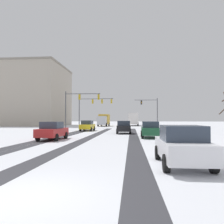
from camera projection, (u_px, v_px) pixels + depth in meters
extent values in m
plane|color=silver|center=(24.00, 197.00, 5.45)|extent=(300.00, 300.00, 0.00)
cube|color=#38383D|center=(65.00, 137.00, 23.71)|extent=(0.73, 39.52, 0.01)
cube|color=#38383D|center=(134.00, 137.00, 23.09)|extent=(0.99, 39.52, 0.01)
cube|color=#38383D|center=(91.00, 137.00, 23.47)|extent=(1.03, 39.52, 0.01)
cube|color=#38383D|center=(56.00, 137.00, 23.79)|extent=(1.05, 39.52, 0.01)
cube|color=white|center=(210.00, 139.00, 20.71)|extent=(4.00, 39.52, 0.12)
cylinder|color=#47474C|center=(157.00, 113.00, 50.56)|extent=(0.18, 0.18, 6.50)
cylinder|color=#47474C|center=(146.00, 100.00, 50.76)|extent=(5.10, 0.33, 0.12)
cube|color=black|center=(141.00, 102.00, 50.79)|extent=(0.33, 0.25, 0.90)
sphere|color=black|center=(141.00, 101.00, 50.64)|extent=(0.20, 0.20, 0.20)
sphere|color=orange|center=(141.00, 102.00, 50.63)|extent=(0.20, 0.20, 0.20)
sphere|color=black|center=(141.00, 104.00, 50.62)|extent=(0.20, 0.20, 0.20)
cylinder|color=#47474C|center=(79.00, 112.00, 48.02)|extent=(0.18, 0.18, 6.50)
cylinder|color=#47474C|center=(96.00, 99.00, 47.68)|extent=(7.28, 0.34, 0.12)
cube|color=#B79319|center=(93.00, 101.00, 47.75)|extent=(0.33, 0.25, 0.90)
sphere|color=black|center=(93.00, 100.00, 47.92)|extent=(0.20, 0.20, 0.20)
sphere|color=orange|center=(93.00, 101.00, 47.91)|extent=(0.20, 0.20, 0.20)
sphere|color=black|center=(93.00, 103.00, 47.90)|extent=(0.20, 0.20, 0.20)
cube|color=#B79319|center=(102.00, 101.00, 47.52)|extent=(0.33, 0.25, 0.90)
sphere|color=black|center=(102.00, 100.00, 47.68)|extent=(0.20, 0.20, 0.20)
sphere|color=orange|center=(102.00, 101.00, 47.68)|extent=(0.20, 0.20, 0.20)
sphere|color=black|center=(102.00, 103.00, 47.67)|extent=(0.20, 0.20, 0.20)
cube|color=#B79319|center=(111.00, 101.00, 47.29)|extent=(0.33, 0.25, 0.90)
sphere|color=black|center=(112.00, 100.00, 47.45)|extent=(0.20, 0.20, 0.20)
sphere|color=orange|center=(112.00, 101.00, 47.44)|extent=(0.20, 0.20, 0.20)
sphere|color=black|center=(112.00, 103.00, 47.44)|extent=(0.20, 0.20, 0.20)
cylinder|color=#47474C|center=(66.00, 111.00, 38.06)|extent=(0.18, 0.18, 6.50)
cylinder|color=#47474C|center=(83.00, 94.00, 38.03)|extent=(5.88, 0.40, 0.12)
cube|color=#B79319|center=(80.00, 97.00, 38.04)|extent=(0.33, 0.25, 0.90)
sphere|color=black|center=(80.00, 95.00, 38.21)|extent=(0.20, 0.20, 0.20)
sphere|color=orange|center=(80.00, 97.00, 38.20)|extent=(0.20, 0.20, 0.20)
sphere|color=black|center=(80.00, 99.00, 38.19)|extent=(0.20, 0.20, 0.20)
cube|color=#B79319|center=(99.00, 97.00, 37.92)|extent=(0.33, 0.25, 0.90)
sphere|color=black|center=(99.00, 95.00, 38.08)|extent=(0.20, 0.20, 0.20)
sphere|color=orange|center=(99.00, 97.00, 38.08)|extent=(0.20, 0.20, 0.20)
sphere|color=black|center=(99.00, 99.00, 38.07)|extent=(0.20, 0.20, 0.20)
cube|color=yellow|center=(87.00, 127.00, 35.02)|extent=(1.79, 4.13, 0.70)
cube|color=#2D3847|center=(87.00, 122.00, 34.89)|extent=(1.60, 1.93, 0.60)
cylinder|color=black|center=(84.00, 128.00, 36.35)|extent=(0.23, 0.64, 0.64)
cylinder|color=black|center=(94.00, 128.00, 36.18)|extent=(0.23, 0.64, 0.64)
cylinder|color=black|center=(80.00, 129.00, 33.83)|extent=(0.23, 0.64, 0.64)
cylinder|color=black|center=(91.00, 129.00, 33.66)|extent=(0.23, 0.64, 0.64)
cube|color=black|center=(124.00, 128.00, 28.93)|extent=(1.82, 4.15, 0.70)
cube|color=#2D3847|center=(124.00, 123.00, 28.80)|extent=(1.62, 1.95, 0.60)
cylinder|color=black|center=(118.00, 130.00, 30.23)|extent=(0.24, 0.65, 0.64)
cylinder|color=black|center=(130.00, 130.00, 30.14)|extent=(0.24, 0.65, 0.64)
cylinder|color=black|center=(117.00, 131.00, 27.70)|extent=(0.24, 0.65, 0.64)
cylinder|color=black|center=(130.00, 132.00, 27.61)|extent=(0.24, 0.65, 0.64)
cube|color=#194C2D|center=(150.00, 131.00, 22.49)|extent=(1.79, 4.14, 0.70)
cube|color=#2D3847|center=(150.00, 124.00, 22.36)|extent=(1.60, 1.93, 0.60)
cylinder|color=black|center=(142.00, 134.00, 23.83)|extent=(0.23, 0.64, 0.64)
cylinder|color=black|center=(157.00, 134.00, 23.66)|extent=(0.23, 0.64, 0.64)
cylinder|color=black|center=(142.00, 135.00, 21.31)|extent=(0.23, 0.64, 0.64)
cylinder|color=black|center=(160.00, 135.00, 21.13)|extent=(0.23, 0.64, 0.64)
cube|color=red|center=(53.00, 132.00, 20.25)|extent=(1.80, 4.14, 0.70)
cube|color=#2D3847|center=(52.00, 125.00, 20.12)|extent=(1.61, 1.94, 0.60)
cylinder|color=black|center=(49.00, 135.00, 21.59)|extent=(0.24, 0.65, 0.64)
cylinder|color=black|center=(66.00, 135.00, 21.42)|extent=(0.24, 0.65, 0.64)
cylinder|color=black|center=(38.00, 137.00, 19.07)|extent=(0.24, 0.65, 0.64)
cylinder|color=black|center=(56.00, 137.00, 18.89)|extent=(0.24, 0.65, 0.64)
cube|color=silver|center=(182.00, 149.00, 9.15)|extent=(1.70, 4.10, 0.70)
cube|color=#2D3847|center=(182.00, 133.00, 9.02)|extent=(1.56, 1.90, 0.60)
cylinder|color=black|center=(158.00, 152.00, 10.47)|extent=(0.22, 0.64, 0.64)
cylinder|color=black|center=(193.00, 153.00, 10.34)|extent=(0.22, 0.64, 0.64)
cylinder|color=black|center=(166.00, 163.00, 7.94)|extent=(0.22, 0.64, 0.64)
cylinder|color=black|center=(214.00, 164.00, 7.80)|extent=(0.22, 0.64, 0.64)
cube|color=silver|center=(133.00, 119.00, 61.91)|extent=(2.67, 11.04, 2.90)
cube|color=#283342|center=(133.00, 117.00, 61.92)|extent=(2.70, 10.16, 0.90)
cylinder|color=black|center=(138.00, 124.00, 57.91)|extent=(0.31, 0.96, 0.96)
cylinder|color=black|center=(129.00, 124.00, 58.15)|extent=(0.31, 0.96, 0.96)
cylinder|color=black|center=(138.00, 124.00, 65.03)|extent=(0.31, 0.96, 0.96)
cylinder|color=black|center=(129.00, 124.00, 65.26)|extent=(0.31, 0.96, 0.96)
cube|color=#B7BABF|center=(102.00, 120.00, 54.37)|extent=(2.18, 2.28, 2.10)
cube|color=gold|center=(104.00, 119.00, 58.05)|extent=(2.40, 5.28, 2.60)
cylinder|color=black|center=(106.00, 125.00, 54.65)|extent=(0.31, 0.85, 0.84)
cylinder|color=black|center=(98.00, 125.00, 54.90)|extent=(0.31, 0.85, 0.84)
cylinder|color=black|center=(109.00, 124.00, 59.31)|extent=(0.31, 0.85, 0.84)
cylinder|color=black|center=(101.00, 124.00, 59.55)|extent=(0.31, 0.85, 0.84)
cylinder|color=#423023|center=(224.00, 110.00, 22.86)|extent=(1.39, 1.08, 1.00)
cube|color=#A89E8E|center=(25.00, 97.00, 63.46)|extent=(22.16, 18.61, 16.16)
cube|color=gray|center=(25.00, 67.00, 63.71)|extent=(22.46, 18.91, 0.50)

